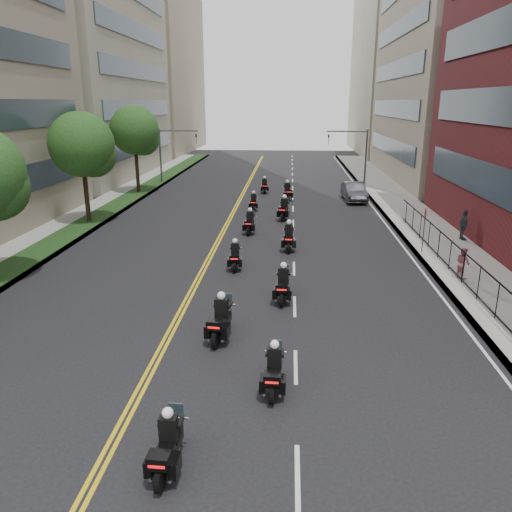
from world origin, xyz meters
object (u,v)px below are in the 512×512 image
(motorcycle_0, at_px, (168,447))
(motorcycle_2, at_px, (221,321))
(pedestrian_c, at_px, (464,225))
(motorcycle_4, at_px, (235,257))
(motorcycle_10, at_px, (265,186))
(motorcycle_1, at_px, (274,372))
(motorcycle_9, at_px, (288,192))
(pedestrian_b, at_px, (463,263))
(motorcycle_6, at_px, (250,223))
(motorcycle_7, at_px, (284,210))
(motorcycle_5, at_px, (289,238))
(motorcycle_3, at_px, (283,286))
(parked_sedan, at_px, (354,192))
(motorcycle_8, at_px, (254,203))

(motorcycle_0, relative_size, motorcycle_2, 0.89)
(motorcycle_2, bearing_deg, pedestrian_c, 53.73)
(motorcycle_4, height_order, motorcycle_10, motorcycle_4)
(motorcycle_10, bearing_deg, motorcycle_1, -91.18)
(motorcycle_9, bearing_deg, pedestrian_b, -73.91)
(motorcycle_2, height_order, pedestrian_c, pedestrian_c)
(motorcycle_6, bearing_deg, motorcycle_7, 64.66)
(motorcycle_0, height_order, motorcycle_5, motorcycle_5)
(motorcycle_0, xyz_separation_m, motorcycle_7, (2.33, 26.13, 0.09))
(motorcycle_0, bearing_deg, motorcycle_6, 91.86)
(motorcycle_10, bearing_deg, motorcycle_4, -95.55)
(motorcycle_7, xyz_separation_m, pedestrian_b, (8.67, -12.48, 0.19))
(motorcycle_6, bearing_deg, motorcycle_3, -75.89)
(motorcycle_5, bearing_deg, motorcycle_2, -101.44)
(motorcycle_6, height_order, parked_sedan, motorcycle_6)
(parked_sedan, relative_size, pedestrian_c, 2.57)
(motorcycle_1, height_order, motorcycle_10, motorcycle_1)
(motorcycle_7, bearing_deg, motorcycle_5, -79.87)
(motorcycle_6, relative_size, motorcycle_8, 1.10)
(motorcycle_2, xyz_separation_m, motorcycle_8, (-0.43, 22.47, -0.10))
(motorcycle_1, bearing_deg, motorcycle_3, 90.96)
(motorcycle_2, height_order, parked_sedan, motorcycle_2)
(motorcycle_0, distance_m, motorcycle_5, 18.56)
(motorcycle_3, distance_m, motorcycle_7, 15.55)
(motorcycle_1, bearing_deg, motorcycle_10, 95.63)
(motorcycle_2, bearing_deg, motorcycle_6, 97.34)
(motorcycle_5, distance_m, motorcycle_6, 4.45)
(motorcycle_2, height_order, motorcycle_5, motorcycle_2)
(motorcycle_5, distance_m, pedestrian_c, 10.87)
(motorcycle_6, distance_m, motorcycle_7, 4.66)
(motorcycle_3, xyz_separation_m, motorcycle_9, (0.03, 23.08, 0.02))
(motorcycle_0, bearing_deg, motorcycle_4, 92.38)
(motorcycle_7, height_order, parked_sedan, motorcycle_7)
(motorcycle_5, relative_size, motorcycle_7, 0.97)
(motorcycle_7, distance_m, motorcycle_8, 3.98)
(motorcycle_4, height_order, motorcycle_9, motorcycle_9)
(motorcycle_0, xyz_separation_m, pedestrian_b, (11.01, 13.65, 0.28))
(motorcycle_9, bearing_deg, motorcycle_8, -127.89)
(motorcycle_2, distance_m, motorcycle_6, 15.22)
(motorcycle_2, distance_m, parked_sedan, 28.04)
(motorcycle_2, distance_m, motorcycle_8, 22.47)
(motorcycle_10, distance_m, pedestrian_b, 25.76)
(motorcycle_2, relative_size, motorcycle_9, 1.01)
(motorcycle_1, xyz_separation_m, motorcycle_6, (-2.19, 18.50, 0.04))
(motorcycle_7, height_order, motorcycle_9, motorcycle_7)
(motorcycle_7, xyz_separation_m, motorcycle_9, (0.20, 7.54, -0.02))
(motorcycle_4, distance_m, parked_sedan, 20.66)
(motorcycle_6, distance_m, motorcycle_8, 7.25)
(motorcycle_10, relative_size, parked_sedan, 0.44)
(motorcycle_0, height_order, pedestrian_b, pedestrian_b)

